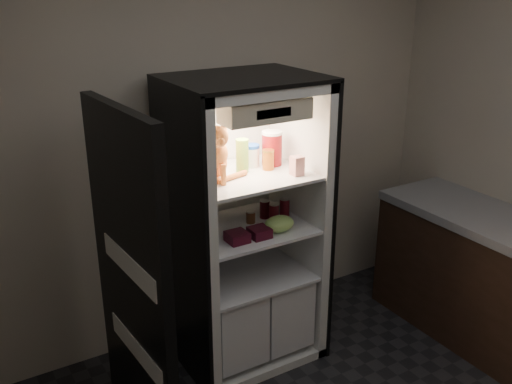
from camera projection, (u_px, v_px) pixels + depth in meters
room_shell at (412, 186)px, 2.29m from camera, size 3.60×3.60×3.60m
refrigerator at (242, 244)px, 3.69m from camera, size 0.90×0.72×1.88m
fridge_door at (133, 283)px, 2.97m from camera, size 0.11×0.87×1.85m
tabby_cat at (213, 157)px, 3.30m from camera, size 0.32×0.37×0.38m
parmesan_shaker at (242, 156)px, 3.45m from camera, size 0.08×0.08×0.21m
mayo_tub at (251, 155)px, 3.57m from camera, size 0.10×0.10×0.14m
salsa_jar at (268, 160)px, 3.51m from camera, size 0.07×0.07×0.13m
pepper_jar at (272, 148)px, 3.58m from camera, size 0.13×0.13×0.22m
cream_carton at (297, 166)px, 3.41m from camera, size 0.07×0.07×0.12m
soda_can_a at (265, 209)px, 3.69m from camera, size 0.07×0.07×0.12m
soda_can_b at (284, 207)px, 3.72m from camera, size 0.07×0.07×0.12m
soda_can_c at (274, 213)px, 3.63m from camera, size 0.06×0.06×0.12m
condiment_jar at (251, 217)px, 3.62m from camera, size 0.06×0.06×0.08m
grape_bag at (279, 224)px, 3.50m from camera, size 0.20×0.14×0.10m
berry_box_left at (237, 237)px, 3.36m from camera, size 0.12×0.12×0.06m
berry_box_right at (259, 232)px, 3.42m from camera, size 0.12×0.12×0.06m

